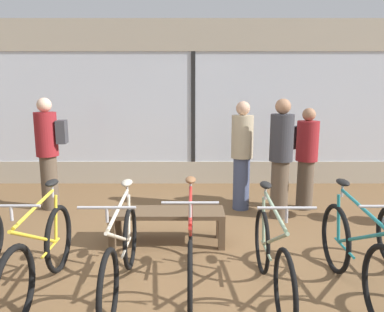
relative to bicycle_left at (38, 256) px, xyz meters
name	(u,v)px	position (x,y,z in m)	size (l,w,h in m)	color
ground_plane	(193,271)	(1.44, 0.45, -0.39)	(24.00, 24.00, 0.00)	brown
shop_back_wall	(192,102)	(1.44, 4.16, 1.25)	(12.00, 0.08, 3.20)	#B2A893
bicycle_left	(38,256)	(0.00, 0.00, 0.00)	(0.46, 1.71, 1.04)	black
bicycle_center_left	(120,255)	(0.74, 0.04, -0.01)	(0.46, 1.73, 1.02)	black
bicycle_center	(189,250)	(1.40, 0.11, 0.01)	(0.46, 1.76, 1.04)	black
bicycle_center_right	(270,257)	(2.15, -0.02, 0.00)	(0.46, 1.66, 1.02)	black
bicycle_right	(354,256)	(2.93, -0.03, 0.01)	(0.46, 1.75, 1.05)	black
display_bench	(166,216)	(1.11, 1.18, -0.04)	(1.40, 0.44, 0.43)	brown
customer_near_rack	(304,155)	(3.21, 2.56, 0.48)	(0.50, 0.56, 1.61)	brown
customer_by_window	(279,156)	(2.72, 2.14, 0.55)	(0.45, 0.45, 1.77)	brown
customer_mid_floor	(240,153)	(2.20, 2.53, 0.52)	(0.42, 0.42, 1.72)	#424C6B
customer_near_bench	(47,150)	(-0.84, 2.54, 0.57)	(0.51, 0.37, 1.77)	brown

